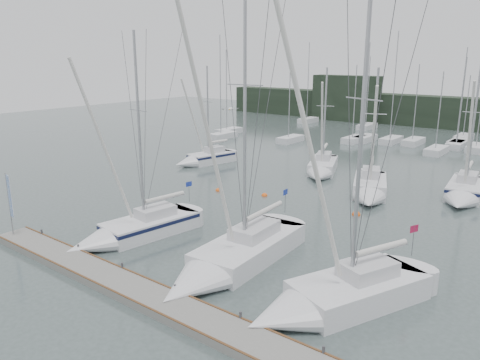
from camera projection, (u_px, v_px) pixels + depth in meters
name	position (u px, v px, depth m)	size (l,w,h in m)	color
ground	(202.00, 259.00, 26.91)	(160.00, 160.00, 0.00)	#414F4D
dock	(133.00, 289.00, 23.05)	(24.00, 2.00, 0.40)	slate
far_treeline	(468.00, 114.00, 73.50)	(90.00, 4.00, 5.00)	black
far_building_left	(346.00, 98.00, 83.48)	(12.00, 3.00, 8.00)	black
mast_forest	(446.00, 144.00, 59.61)	(57.87, 26.13, 14.87)	silver
sailboat_near_left	(128.00, 232.00, 29.54)	(3.89, 9.35, 13.73)	silver
sailboat_near_center	(225.00, 263.00, 25.10)	(3.81, 11.66, 16.82)	silver
sailboat_near_right	(325.00, 301.00, 21.20)	(6.46, 9.75, 16.22)	silver
sailboat_mid_a	(202.00, 159.00, 50.40)	(3.73, 7.34, 11.09)	silver
sailboat_mid_b	(321.00, 169.00, 45.86)	(5.20, 8.34, 11.05)	silver
sailboat_mid_c	(369.00, 191.00, 38.40)	(5.40, 8.46, 11.26)	silver
sailboat_mid_d	(463.00, 193.00, 37.70)	(3.51, 8.35, 11.75)	silver
buoy_a	(264.00, 196.00, 39.11)	(0.50, 0.50, 0.50)	#E75614
buoy_b	(356.00, 215.00, 34.39)	(0.62, 0.62, 0.62)	#E75614
buoy_c	(218.00, 191.00, 40.59)	(0.49, 0.49, 0.49)	#E75614
dock_banner	(10.00, 199.00, 28.82)	(0.61, 0.14, 4.02)	#999BA0
seagull	(231.00, 109.00, 27.45)	(1.02, 0.49, 0.20)	white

